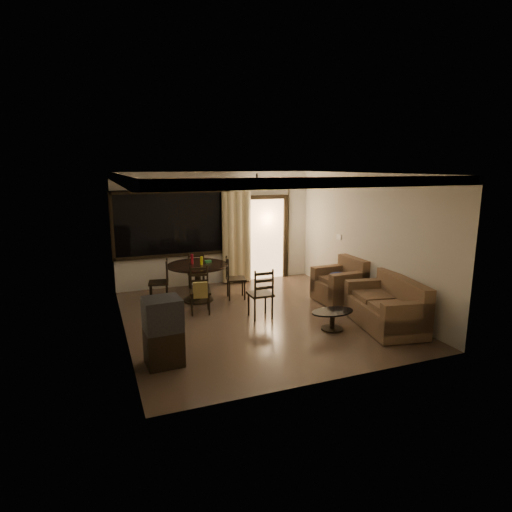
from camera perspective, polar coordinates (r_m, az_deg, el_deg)
name	(u,v)px	position (r m, az deg, el deg)	size (l,w,h in m)	color
ground	(257,317)	(8.55, 0.12, -8.15)	(5.50, 5.50, 0.00)	#7F6651
room_shell	(253,214)	(9.96, -0.43, 5.56)	(5.50, 6.70, 5.50)	beige
dining_table	(198,272)	(9.49, -7.78, -2.13)	(1.32, 1.32, 1.04)	black
dining_chair_west	(160,290)	(9.59, -12.74, -4.44)	(0.49, 0.49, 0.95)	black
dining_chair_east	(235,286)	(9.65, -2.75, -4.04)	(0.49, 0.49, 0.95)	black
dining_chair_south	(200,299)	(8.76, -7.46, -5.66)	(0.49, 0.54, 0.95)	black
dining_chair_north	(196,279)	(10.34, -7.94, -3.05)	(0.49, 0.49, 0.95)	black
tv_cabinet	(163,332)	(6.61, -12.27, -9.81)	(0.58, 0.52, 1.04)	black
sofa	(388,308)	(8.33, 17.19, -6.64)	(1.18, 1.82, 0.90)	#482E21
armchair	(342,284)	(9.59, 11.37, -3.72)	(0.96, 0.96, 0.94)	#482E21
coffee_table	(332,317)	(7.99, 10.15, -8.03)	(0.81, 0.49, 0.36)	black
side_chair	(261,303)	(8.44, 0.61, -6.27)	(0.45, 0.45, 1.01)	black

